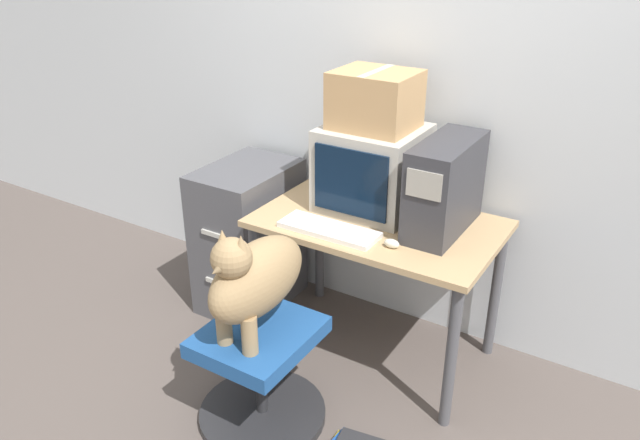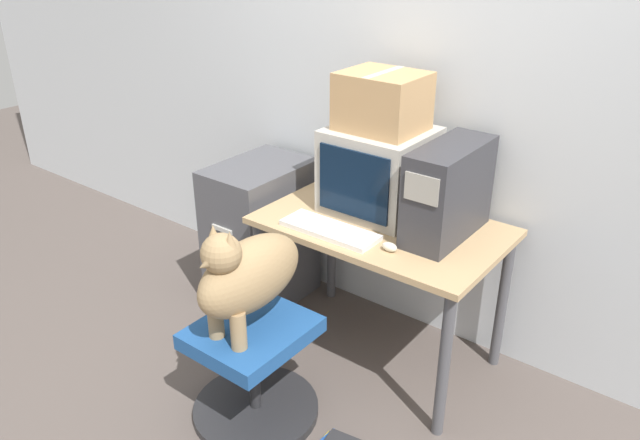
# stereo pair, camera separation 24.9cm
# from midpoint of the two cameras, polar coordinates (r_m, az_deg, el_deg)

# --- Properties ---
(ground_plane) EXTENTS (12.00, 12.00, 0.00)m
(ground_plane) POSITION_cam_midpoint_polar(r_m,az_deg,el_deg) (3.07, -0.67, -15.17)
(ground_plane) COLOR #564C47
(wall_back) EXTENTS (8.00, 0.05, 2.60)m
(wall_back) POSITION_cam_midpoint_polar(r_m,az_deg,el_deg) (3.07, 7.02, 12.18)
(wall_back) COLOR silver
(wall_back) RESTS_ON ground_plane
(desk) EXTENTS (1.12, 0.70, 0.74)m
(desk) POSITION_cam_midpoint_polar(r_m,az_deg,el_deg) (2.96, 2.89, -1.89)
(desk) COLOR tan
(desk) RESTS_ON ground_plane
(crt_monitor) EXTENTS (0.45, 0.43, 0.40)m
(crt_monitor) POSITION_cam_midpoint_polar(r_m,az_deg,el_deg) (2.97, 2.40, 4.70)
(crt_monitor) COLOR #B7B2A8
(crt_monitor) RESTS_ON desk
(pc_tower) EXTENTS (0.20, 0.50, 0.42)m
(pc_tower) POSITION_cam_midpoint_polar(r_m,az_deg,el_deg) (2.78, 8.86, 3.03)
(pc_tower) COLOR #333338
(pc_tower) RESTS_ON desk
(keyboard) EXTENTS (0.46, 0.16, 0.03)m
(keyboard) POSITION_cam_midpoint_polar(r_m,az_deg,el_deg) (2.80, -1.73, -0.91)
(keyboard) COLOR silver
(keyboard) RESTS_ON desk
(computer_mouse) EXTENTS (0.07, 0.04, 0.04)m
(computer_mouse) POSITION_cam_midpoint_polar(r_m,az_deg,el_deg) (2.67, 3.94, -2.22)
(computer_mouse) COLOR beige
(computer_mouse) RESTS_ON desk
(office_chair) EXTENTS (0.56, 0.56, 0.47)m
(office_chair) POSITION_cam_midpoint_polar(r_m,az_deg,el_deg) (2.80, -8.08, -13.82)
(office_chair) COLOR #262628
(office_chair) RESTS_ON ground_plane
(dog) EXTENTS (0.23, 0.54, 0.51)m
(dog) POSITION_cam_midpoint_polar(r_m,az_deg,el_deg) (2.51, -8.91, -5.30)
(dog) COLOR #9E7F56
(dog) RESTS_ON office_chair
(filing_cabinet) EXTENTS (0.40, 0.59, 0.83)m
(filing_cabinet) POSITION_cam_midpoint_polar(r_m,az_deg,el_deg) (3.52, -8.54, -1.58)
(filing_cabinet) COLOR #4C4C51
(filing_cabinet) RESTS_ON ground_plane
(cardboard_box) EXTENTS (0.36, 0.31, 0.26)m
(cardboard_box) POSITION_cam_midpoint_polar(r_m,az_deg,el_deg) (2.88, 2.56, 10.90)
(cardboard_box) COLOR tan
(cardboard_box) RESTS_ON crt_monitor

